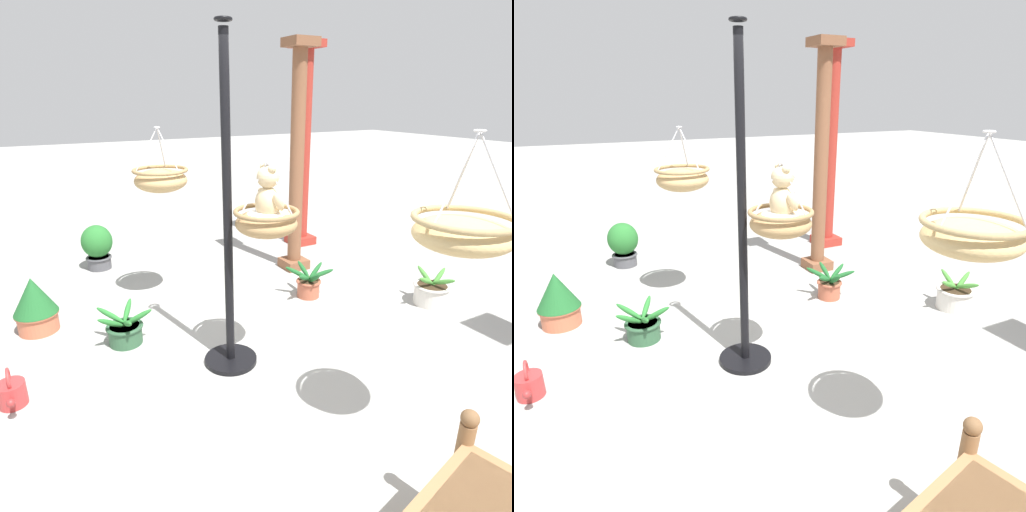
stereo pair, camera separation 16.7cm
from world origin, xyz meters
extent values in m
plane|color=#9E9E99|center=(0.00, 0.00, 0.00)|extent=(40.00, 40.00, 0.00)
cylinder|color=black|center=(-0.18, -0.09, 1.28)|extent=(0.07, 0.07, 2.55)
cylinder|color=black|center=(-0.18, -0.09, 0.02)|extent=(0.44, 0.44, 0.04)
torus|color=black|center=(-0.18, -0.09, 2.59)|extent=(0.12, 0.12, 0.02)
ellipsoid|color=#A37F51|center=(-0.03, 0.16, 1.22)|extent=(0.47, 0.47, 0.20)
torus|color=olive|center=(-0.03, 0.16, 1.31)|extent=(0.50, 0.50, 0.04)
ellipsoid|color=silver|center=(-0.03, 0.16, 1.24)|extent=(0.42, 0.42, 0.16)
cylinder|color=#B7B7BC|center=(0.06, 0.22, 1.49)|extent=(0.20, 0.12, 0.37)
cylinder|color=#B7B7BC|center=(-0.12, 0.22, 1.49)|extent=(0.20, 0.12, 0.37)
cylinder|color=#B7B7BC|center=(-0.03, 0.06, 1.49)|extent=(0.01, 0.23, 0.37)
torus|color=#B7B7BC|center=(-0.03, 0.16, 1.67)|extent=(0.06, 0.06, 0.01)
ellipsoid|color=#D1B789|center=(-0.03, 0.17, 1.37)|extent=(0.21, 0.18, 0.25)
sphere|color=#D1B789|center=(-0.03, 0.17, 1.57)|extent=(0.18, 0.18, 0.17)
ellipsoid|color=beige|center=(-0.03, 0.24, 1.56)|extent=(0.08, 0.06, 0.05)
sphere|color=black|center=(-0.03, 0.26, 1.56)|extent=(0.02, 0.02, 0.02)
sphere|color=#D1B789|center=(-0.09, 0.17, 1.64)|extent=(0.06, 0.06, 0.06)
sphere|color=#D1B789|center=(0.03, 0.17, 1.64)|extent=(0.06, 0.06, 0.06)
ellipsoid|color=#D1B789|center=(-0.14, 0.20, 1.40)|extent=(0.07, 0.12, 0.16)
ellipsoid|color=#D1B789|center=(0.08, 0.20, 1.40)|extent=(0.07, 0.12, 0.16)
ellipsoid|color=#D1B789|center=(-0.09, 0.27, 1.28)|extent=(0.08, 0.15, 0.08)
ellipsoid|color=#D1B789|center=(0.03, 0.27, 1.28)|extent=(0.08, 0.15, 0.08)
ellipsoid|color=tan|center=(-1.58, -0.16, 1.32)|extent=(0.53, 0.53, 0.23)
torus|color=#97794E|center=(-1.58, -0.16, 1.43)|extent=(0.55, 0.55, 0.04)
cylinder|color=#B7B7BC|center=(-1.48, -0.10, 1.63)|extent=(0.23, 0.14, 0.42)
cylinder|color=#B7B7BC|center=(-1.69, -0.10, 1.63)|extent=(0.23, 0.14, 0.42)
cylinder|color=#B7B7BC|center=(-1.58, -0.28, 1.63)|extent=(0.01, 0.25, 0.42)
torus|color=#B7B7BC|center=(-1.58, -0.16, 1.84)|extent=(0.06, 0.06, 0.01)
ellipsoid|color=tan|center=(1.31, 0.59, 1.43)|extent=(0.52, 0.52, 0.19)
torus|color=tan|center=(1.31, 0.59, 1.52)|extent=(0.54, 0.54, 0.04)
cylinder|color=#B7B7BC|center=(1.41, 0.64, 1.74)|extent=(0.22, 0.13, 0.45)
cylinder|color=#B7B7BC|center=(1.21, 0.64, 1.74)|extent=(0.22, 0.13, 0.45)
cylinder|color=#B7B7BC|center=(1.31, 0.47, 1.74)|extent=(0.01, 0.25, 0.45)
torus|color=#B7B7BC|center=(1.31, 0.59, 1.96)|extent=(0.06, 0.06, 0.01)
cylinder|color=brown|center=(-1.74, 1.59, 1.32)|extent=(0.17, 0.17, 2.64)
cube|color=brown|center=(-1.74, 1.59, 0.06)|extent=(0.31, 0.31, 0.12)
cube|color=brown|center=(-1.74, 1.59, 2.69)|extent=(0.33, 0.33, 0.10)
cylinder|color=#9E2D23|center=(-2.55, 2.24, 1.36)|extent=(0.20, 0.20, 2.72)
cube|color=#9E2D23|center=(-2.55, 2.24, 0.06)|extent=(0.36, 0.36, 0.12)
cube|color=#9E2D23|center=(-2.55, 2.24, 2.77)|extent=(0.38, 0.38, 0.10)
cylinder|color=brown|center=(1.72, 0.28, 0.32)|extent=(0.08, 0.08, 0.64)
sphere|color=brown|center=(1.72, 0.28, 0.67)|extent=(0.09, 0.09, 0.09)
cylinder|color=#AD563D|center=(-0.93, 1.24, 0.10)|extent=(0.25, 0.25, 0.19)
torus|color=#9C4E37|center=(-0.93, 1.24, 0.18)|extent=(0.28, 0.28, 0.03)
cylinder|color=#382819|center=(-0.93, 1.24, 0.18)|extent=(0.22, 0.22, 0.03)
ellipsoid|color=#1E5B28|center=(-0.81, 1.23, 0.26)|extent=(0.27, 0.08, 0.21)
ellipsoid|color=#1E5B28|center=(-0.85, 1.35, 0.28)|extent=(0.20, 0.27, 0.16)
ellipsoid|color=#1E5B28|center=(-0.97, 1.36, 0.27)|extent=(0.14, 0.27, 0.19)
ellipsoid|color=#1E5B28|center=(-1.06, 1.26, 0.28)|extent=(0.29, 0.09, 0.15)
ellipsoid|color=#1E5B28|center=(-1.01, 1.14, 0.27)|extent=(0.22, 0.25, 0.16)
ellipsoid|color=#1E5B28|center=(-0.86, 1.13, 0.27)|extent=(0.19, 0.27, 0.17)
cylinder|color=#BC6042|center=(-1.54, -1.47, 0.10)|extent=(0.36, 0.36, 0.19)
torus|color=#A9573B|center=(-1.54, -1.47, 0.18)|extent=(0.40, 0.40, 0.03)
cylinder|color=#382819|center=(-1.54, -1.47, 0.18)|extent=(0.32, 0.32, 0.03)
cone|color=#1E5B28|center=(-1.54, -1.47, 0.37)|extent=(0.40, 0.40, 0.35)
cylinder|color=#4C4C51|center=(-2.94, -0.65, 0.08)|extent=(0.29, 0.29, 0.16)
torus|color=#444449|center=(-2.94, -0.65, 0.15)|extent=(0.33, 0.33, 0.03)
cylinder|color=#382819|center=(-2.94, -0.65, 0.15)|extent=(0.26, 0.26, 0.03)
ellipsoid|color=#28702D|center=(-2.94, -0.65, 0.37)|extent=(0.39, 0.39, 0.42)
cylinder|color=beige|center=(-0.13, 2.29, 0.11)|extent=(0.35, 0.35, 0.22)
torus|color=#BCB7AE|center=(-0.13, 2.29, 0.21)|extent=(0.39, 0.39, 0.03)
cylinder|color=#382819|center=(-0.13, 2.29, 0.21)|extent=(0.31, 0.31, 0.03)
ellipsoid|color=#478E38|center=(-0.01, 2.30, 0.30)|extent=(0.27, 0.08, 0.16)
ellipsoid|color=#478E38|center=(-0.15, 2.39, 0.29)|extent=(0.09, 0.24, 0.21)
ellipsoid|color=#478E38|center=(-0.24, 2.29, 0.29)|extent=(0.25, 0.06, 0.19)
ellipsoid|color=#478E38|center=(-0.12, 2.17, 0.30)|extent=(0.08, 0.27, 0.16)
cylinder|color=#2D5638|center=(-0.91, -0.79, 0.09)|extent=(0.30, 0.30, 0.18)
torus|color=#294E32|center=(-0.91, -0.79, 0.17)|extent=(0.33, 0.33, 0.03)
cylinder|color=#382819|center=(-0.91, -0.79, 0.16)|extent=(0.26, 0.26, 0.03)
ellipsoid|color=#28702D|center=(-0.78, -0.79, 0.26)|extent=(0.29, 0.06, 0.16)
ellipsoid|color=#28702D|center=(-0.86, -0.68, 0.26)|extent=(0.16, 0.27, 0.19)
ellipsoid|color=#28702D|center=(-1.03, -0.73, 0.26)|extent=(0.28, 0.18, 0.16)
ellipsoid|color=#28702D|center=(-1.01, -0.89, 0.26)|extent=(0.24, 0.24, 0.16)
ellipsoid|color=#28702D|center=(-0.87, -0.91, 0.25)|extent=(0.13, 0.27, 0.20)
cylinder|color=#B23333|center=(-0.45, -1.72, 0.09)|extent=(0.20, 0.20, 0.18)
cylinder|color=#B23333|center=(-0.31, -1.72, 0.11)|extent=(0.17, 0.04, 0.14)
sphere|color=maroon|center=(-0.23, -1.72, 0.16)|extent=(0.06, 0.06, 0.06)
torus|color=#B23333|center=(-0.45, -1.72, 0.22)|extent=(0.16, 0.02, 0.16)
camera|label=1|loc=(2.72, -1.44, 2.12)|focal=30.81mm
camera|label=2|loc=(2.80, -1.30, 2.12)|focal=30.81mm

